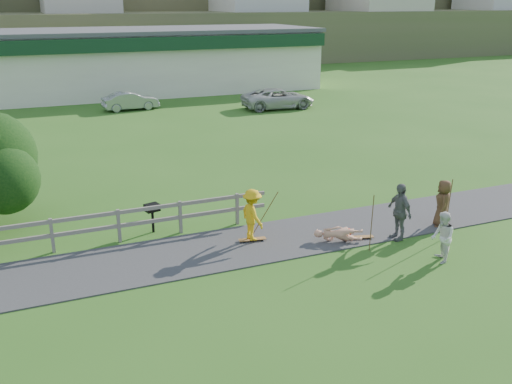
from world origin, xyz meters
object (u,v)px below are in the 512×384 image
skater_fallen (338,234)px  spectator_c (443,204)px  spectator_a (442,237)px  car_white (278,98)px  car_silver (130,101)px  spectator_b (399,212)px  skater_rider (252,218)px  bbq (153,218)px

skater_fallen → spectator_c: spectator_c is taller
spectator_a → spectator_c: 2.86m
spectator_a → car_white: bearing=-169.8°
car_silver → car_white: size_ratio=0.74×
spectator_a → car_white: size_ratio=0.30×
spectator_a → spectator_b: spectator_b is taller
skater_rider → car_silver: skater_rider is taller
skater_rider → car_white: skater_rider is taller
car_white → car_silver: bearing=72.8°
spectator_c → car_white: (4.35, 22.44, -0.11)m
skater_fallen → spectator_b: size_ratio=0.81×
spectator_c → skater_fallen: bearing=-58.7°
spectator_c → bbq: 9.70m
spectator_a → car_white: 25.39m
skater_rider → skater_fallen: skater_rider is taller
skater_rider → spectator_a: skater_rider is taller
spectator_b → car_silver: bearing=-173.2°
car_silver → bbq: bearing=166.7°
skater_fallen → car_silver: bearing=31.8°
skater_rider → bbq: bearing=45.6°
skater_rider → bbq: skater_rider is taller
spectator_a → skater_fallen: bearing=-114.9°
skater_rider → bbq: size_ratio=1.69×
spectator_c → car_white: size_ratio=0.32×
bbq → skater_rider: bearing=-52.0°
spectator_b → spectator_a: bearing=3.6°
skater_rider → bbq: (-2.71, 2.04, -0.34)m
skater_rider → spectator_c: skater_rider is taller
spectator_b → car_white: (6.34, 22.73, -0.22)m
skater_fallen → car_white: size_ratio=0.29×
spectator_b → car_silver: spectator_b is taller
spectator_c → bbq: bearing=-75.7°
skater_fallen → bbq: (-5.20, 3.12, 0.21)m
spectator_c → car_silver: bearing=-133.9°
spectator_b → spectator_c: 2.01m
skater_fallen → spectator_a: 3.19m
spectator_c → car_white: 22.86m
spectator_b → skater_rider: bearing=-110.2°
spectator_c → car_silver: spectator_c is taller
skater_fallen → spectator_b: (1.92, -0.49, 0.66)m
skater_rider → skater_fallen: bearing=-120.8°
skater_rider → car_white: size_ratio=0.32×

